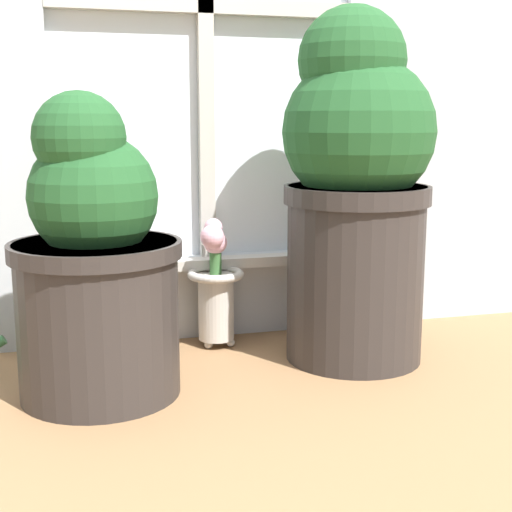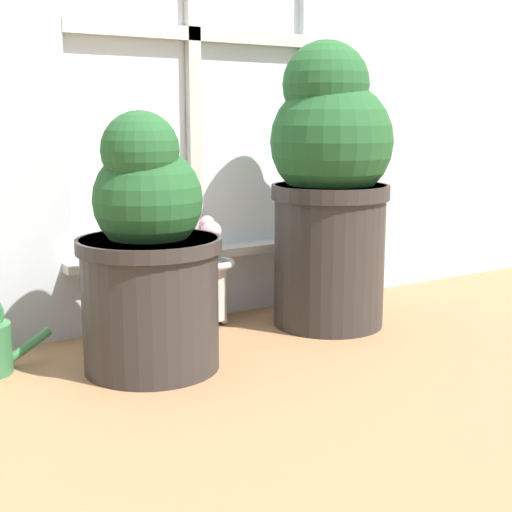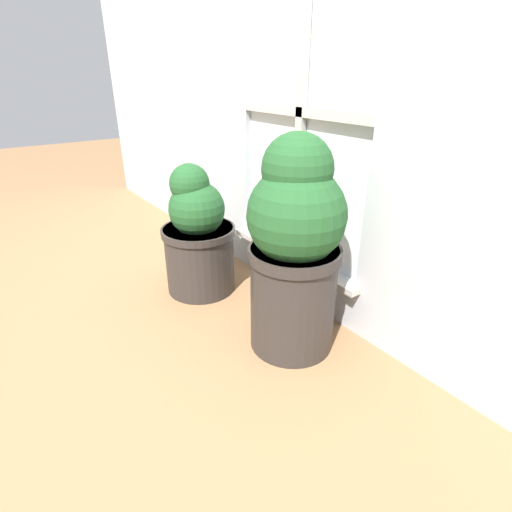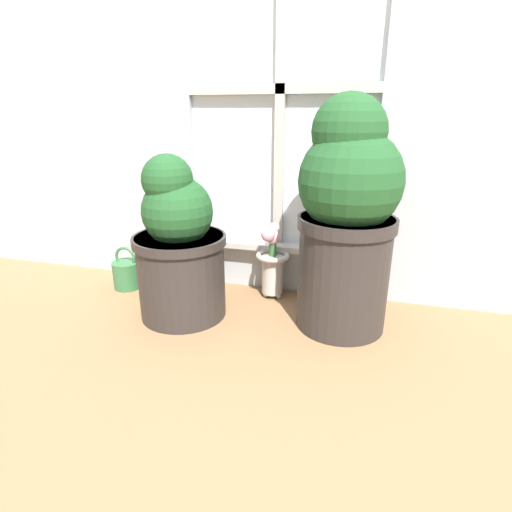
{
  "view_description": "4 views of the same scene",
  "coord_description": "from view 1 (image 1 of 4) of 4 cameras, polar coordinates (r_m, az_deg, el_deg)",
  "views": [
    {
      "loc": [
        -0.34,
        -1.17,
        0.53
      ],
      "look_at": [
        0.05,
        0.25,
        0.25
      ],
      "focal_mm": 50.0,
      "sensor_mm": 36.0,
      "label": 1
    },
    {
      "loc": [
        -0.9,
        -1.26,
        0.56
      ],
      "look_at": [
        0.05,
        0.27,
        0.22
      ],
      "focal_mm": 50.0,
      "sensor_mm": 36.0,
      "label": 2
    },
    {
      "loc": [
        1.2,
        -0.56,
        0.93
      ],
      "look_at": [
        -0.01,
        0.31,
        0.23
      ],
      "focal_mm": 28.0,
      "sensor_mm": 36.0,
      "label": 3
    },
    {
      "loc": [
        0.33,
        -1.02,
        0.7
      ],
      "look_at": [
        -0.03,
        0.27,
        0.22
      ],
      "focal_mm": 28.0,
      "sensor_mm": 36.0,
      "label": 4
    }
  ],
  "objects": [
    {
      "name": "ground_plane",
      "position": [
        1.32,
        0.74,
        -12.64
      ],
      "size": [
        10.0,
        10.0,
        0.0
      ],
      "primitive_type": "plane",
      "color": "olive"
    },
    {
      "name": "potted_plant_left",
      "position": [
        1.38,
        -12.75,
        -0.6
      ],
      "size": [
        0.33,
        0.33,
        0.58
      ],
      "color": "#2D2826",
      "rests_on": "ground_plane"
    },
    {
      "name": "potted_plant_right",
      "position": [
        1.56,
        8.01,
        5.74
      ],
      "size": [
        0.33,
        0.33,
        0.76
      ],
      "color": "#2D2826",
      "rests_on": "ground_plane"
    },
    {
      "name": "flower_vase",
      "position": [
        1.67,
        -3.14,
        -2.35
      ],
      "size": [
        0.13,
        0.13,
        0.3
      ],
      "color": "#BCB7AD",
      "rests_on": "ground_plane"
    }
  ]
}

